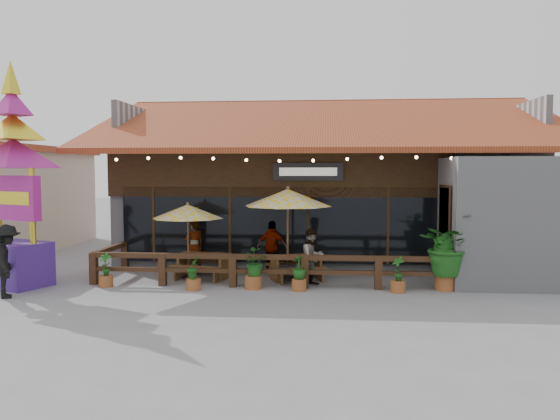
# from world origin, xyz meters

# --- Properties ---
(ground) EXTENTS (100.00, 100.00, 0.00)m
(ground) POSITION_xyz_m (0.00, 0.00, 0.00)
(ground) COLOR gray
(ground) RESTS_ON ground
(restaurant_building) EXTENTS (15.50, 14.73, 6.09)m
(restaurant_building) POSITION_xyz_m (0.26, 6.61, 2.21)
(restaurant_building) COLOR #A9A9AE
(restaurant_building) RESTS_ON ground
(patio_railing) EXTENTS (10.00, 2.60, 0.92)m
(patio_railing) POSITION_xyz_m (-2.25, -0.27, 0.61)
(patio_railing) COLOR #422C17
(patio_railing) RESTS_ON ground
(umbrella_left) EXTENTS (2.27, 2.27, 2.29)m
(umbrella_left) POSITION_xyz_m (-4.06, 0.66, 2.00)
(umbrella_left) COLOR brown
(umbrella_left) RESTS_ON ground
(umbrella_right) EXTENTS (2.93, 2.93, 2.78)m
(umbrella_right) POSITION_xyz_m (-1.06, 0.67, 2.42)
(umbrella_right) COLOR brown
(umbrella_right) RESTS_ON ground
(picnic_table_left) EXTENTS (1.80, 1.63, 0.75)m
(picnic_table_left) POSITION_xyz_m (-3.59, 0.63, 0.50)
(picnic_table_left) COLOR brown
(picnic_table_left) RESTS_ON ground
(picnic_table_right) EXTENTS (1.89, 1.77, 0.73)m
(picnic_table_right) POSITION_xyz_m (-0.81, 0.64, 0.49)
(picnic_table_right) COLOR brown
(picnic_table_right) RESTS_ON ground
(thai_sign_tower) EXTENTS (3.25, 3.25, 6.70)m
(thai_sign_tower) POSITION_xyz_m (-8.53, -0.92, 3.54)
(thai_sign_tower) COLOR #47258A
(thai_sign_tower) RESTS_ON ground
(tropical_plant) EXTENTS (1.81, 1.90, 2.06)m
(tropical_plant) POSITION_xyz_m (3.29, -0.41, 1.18)
(tropical_plant) COLOR brown
(tropical_plant) RESTS_ON ground
(diner_a) EXTENTS (0.73, 0.70, 1.69)m
(diner_a) POSITION_xyz_m (-4.05, 1.38, 0.85)
(diner_a) COLOR #392612
(diner_a) RESTS_ON ground
(diner_b) EXTENTS (0.98, 0.97, 1.60)m
(diner_b) POSITION_xyz_m (-0.30, -0.12, 0.80)
(diner_b) COLOR #392612
(diner_b) RESTS_ON ground
(diner_c) EXTENTS (1.01, 0.53, 1.64)m
(diner_c) POSITION_xyz_m (-1.62, 1.71, 0.82)
(diner_c) COLOR #392612
(diner_c) RESTS_ON ground
(pedestrian) EXTENTS (1.21, 1.40, 1.87)m
(pedestrian) POSITION_xyz_m (-8.00, -2.28, 0.94)
(pedestrian) COLOR black
(pedestrian) RESTS_ON ground
(planter_a) EXTENTS (0.39, 0.39, 0.95)m
(planter_a) POSITION_xyz_m (-6.03, -0.78, 0.40)
(planter_a) COLOR brown
(planter_a) RESTS_ON ground
(planter_b) EXTENTS (0.43, 0.45, 0.95)m
(planter_b) POSITION_xyz_m (-3.49, -1.01, 0.43)
(planter_b) COLOR brown
(planter_b) RESTS_ON ground
(planter_c) EXTENTS (0.88, 0.86, 1.11)m
(planter_c) POSITION_xyz_m (-1.90, -0.71, 0.62)
(planter_c) COLOR brown
(planter_c) RESTS_ON ground
(planter_d) EXTENTS (0.50, 0.50, 0.97)m
(planter_d) POSITION_xyz_m (-0.64, -0.83, 0.47)
(planter_d) COLOR brown
(planter_d) RESTS_ON ground
(planter_e) EXTENTS (0.40, 0.41, 0.97)m
(planter_e) POSITION_xyz_m (1.98, -0.84, 0.41)
(planter_e) COLOR brown
(planter_e) RESTS_ON ground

